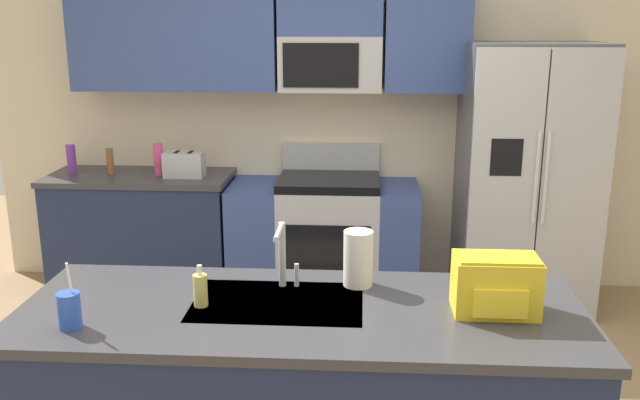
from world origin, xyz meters
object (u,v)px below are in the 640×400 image
Objects in this scene: pepper_mill at (110,161)px; sink_faucet at (283,250)px; toaster at (184,164)px; bottle_purple at (71,159)px; drink_cup_blue at (69,310)px; soap_dispenser at (200,290)px; backpack at (496,284)px; refrigerator at (526,179)px; range_oven at (324,237)px; paper_towel_roll at (358,258)px; bottle_pink at (159,159)px.

sink_faucet is at bearing -54.11° from pepper_mill.
toaster is 0.87m from bottle_purple.
drink_cup_blue reaches higher than soap_dispenser.
drink_cup_blue is at bearing -152.50° from soap_dispenser.
refrigerator is at bearing 74.28° from backpack.
drink_cup_blue is (-0.79, -2.52, 0.53)m from range_oven.
soap_dispenser is at bearing -157.40° from paper_towel_roll.
bottle_purple is 0.67m from bottle_pink.
refrigerator is 8.09× the size of bottle_pink.
drink_cup_blue is 0.49m from soap_dispenser.
refrigerator is at bearing -1.34° from pepper_mill.
range_oven is 4.82× the size of sink_faucet.
range_oven reaches higher than pepper_mill.
bottle_pink is (-1.20, 0.00, 0.57)m from range_oven.
pepper_mill is 0.36m from bottle_pink.
refrigerator is 3.28m from bottle_purple.
backpack is at bearing -70.84° from range_oven.
paper_towel_roll is (1.82, -2.03, 0.03)m from pepper_mill.
bottle_purple is at bearing 135.80° from paper_towel_roll.
toaster is at bearing -5.09° from pepper_mill.
pepper_mill is 1.11× the size of soap_dispenser.
backpack is at bearing -24.75° from paper_towel_roll.
range_oven is at bearing 72.65° from drink_cup_blue.
sink_faucet is at bearing 167.44° from backpack.
sink_faucet is 0.38m from soap_dispenser.
sink_faucet reaches higher than toaster.
sink_faucet is 0.86m from backpack.
refrigerator is 2.84m from soap_dispenser.
drink_cup_blue is (-0.74, -0.42, -0.10)m from sink_faucet.
refrigerator is at bearing 48.02° from drink_cup_blue.
paper_towel_roll is (1.05, 0.48, 0.05)m from drink_cup_blue.
bottle_pink is (-2.61, 0.07, 0.09)m from refrigerator.
bottle_purple is at bearing 130.49° from sink_faucet.
sink_faucet is 0.32m from paper_towel_roll.
bottle_pink is 0.95× the size of paper_towel_roll.
pepper_mill is 0.67× the size of sink_faucet.
backpack is (-0.62, -2.21, 0.09)m from refrigerator.
bottle_purple is 0.65× the size of backpack.
soap_dispenser is at bearing -73.91° from toaster.
range_oven is 5.95× the size of bottle_pink.
toaster is (-1.00, -0.05, 0.55)m from range_oven.
sink_faucet reaches higher than range_oven.
refrigerator is 9.78× the size of pepper_mill.
drink_cup_blue is at bearing -85.03° from toaster.
refrigerator is 2.28m from paper_towel_roll.
range_oven is 2.48m from backpack.
bottle_pink reaches higher than pepper_mill.
toaster is 0.87× the size of backpack.
backpack reaches higher than bottle_pink.
backpack is (0.79, -2.28, 0.57)m from range_oven.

